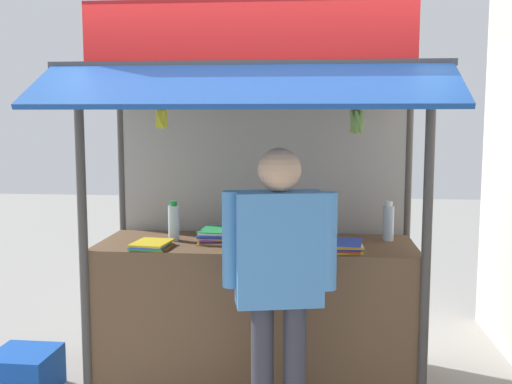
{
  "coord_description": "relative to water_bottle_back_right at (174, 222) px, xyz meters",
  "views": [
    {
      "loc": [
        0.4,
        -4.12,
        1.85
      ],
      "look_at": [
        0.0,
        0.0,
        1.34
      ],
      "focal_mm": 43.14,
      "sensor_mm": 36.0,
      "label": 1
    }
  ],
  "objects": [
    {
      "name": "banana_bunch_leftmost",
      "position": [
        0.05,
        -0.49,
        0.72
      ],
      "size": [
        0.09,
        0.08,
        0.26
      ],
      "color": "#332D23"
    },
    {
      "name": "magazine_stack_far_left",
      "position": [
        -0.09,
        -0.25,
        -0.11
      ],
      "size": [
        0.25,
        0.3,
        0.04
      ],
      "color": "orange",
      "rests_on": "stall_counter"
    },
    {
      "name": "magazine_stack_mid_right",
      "position": [
        0.66,
        -0.27,
        -0.11
      ],
      "size": [
        0.22,
        0.31,
        0.04
      ],
      "color": "red",
      "rests_on": "stall_counter"
    },
    {
      "name": "magazine_stack_front_right",
      "position": [
        0.3,
        -0.02,
        -0.08
      ],
      "size": [
        0.25,
        0.32,
        0.09
      ],
      "color": "orange",
      "rests_on": "stall_counter"
    },
    {
      "name": "plastic_crate",
      "position": [
        -0.96,
        -0.35,
        -0.98
      ],
      "size": [
        0.41,
        0.41,
        0.28
      ],
      "primitive_type": "cube",
      "rotation": [
        0.0,
        0.0,
        -0.02
      ],
      "color": "#194CB2",
      "rests_on": "ground"
    },
    {
      "name": "water_bottle_front_left",
      "position": [
        0.45,
        0.28,
        -0.02
      ],
      "size": [
        0.06,
        0.06,
        0.23
      ],
      "color": "silver",
      "rests_on": "stall_counter"
    },
    {
      "name": "magazine_stack_rear_center",
      "position": [
        1.16,
        -0.2,
        -0.1
      ],
      "size": [
        0.27,
        0.3,
        0.06
      ],
      "color": "yellow",
      "rests_on": "stall_counter"
    },
    {
      "name": "water_bottle_back_right",
      "position": [
        0.0,
        0.0,
        0.0
      ],
      "size": [
        0.08,
        0.08,
        0.28
      ],
      "color": "silver",
      "rests_on": "stall_counter"
    },
    {
      "name": "water_bottle_center",
      "position": [
        0.59,
        0.15,
        -0.02
      ],
      "size": [
        0.06,
        0.06,
        0.23
      ],
      "color": "silver",
      "rests_on": "stall_counter"
    },
    {
      "name": "vendor_person",
      "position": [
        0.78,
        -0.8,
        -0.11
      ],
      "size": [
        0.64,
        0.3,
        1.68
      ],
      "rotation": [
        0.0,
        0.0,
        0.21
      ],
      "color": "#383842",
      "rests_on": "ground"
    },
    {
      "name": "ground_plane",
      "position": [
        0.58,
        -0.02,
        -1.12
      ],
      "size": [
        20.0,
        20.0,
        0.0
      ],
      "primitive_type": "plane",
      "color": "gray"
    },
    {
      "name": "banana_bunch_inner_left",
      "position": [
        1.21,
        -0.5,
        0.7
      ],
      "size": [
        0.1,
        0.1,
        0.29
      ],
      "color": "#332D23"
    },
    {
      "name": "stall_counter",
      "position": [
        0.58,
        -0.02,
        -0.63
      ],
      "size": [
        2.15,
        0.75,
        0.99
      ],
      "primitive_type": "cube",
      "color": "brown",
      "rests_on": "ground"
    },
    {
      "name": "stall_structure",
      "position": [
        0.58,
        0.06,
        0.41
      ],
      "size": [
        2.35,
        1.57,
        2.52
      ],
      "color": "#4C4742",
      "rests_on": "ground"
    },
    {
      "name": "water_bottle_mid_left",
      "position": [
        1.49,
        0.15,
        -0.0
      ],
      "size": [
        0.08,
        0.08,
        0.28
      ],
      "color": "silver",
      "rests_on": "stall_counter"
    }
  ]
}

